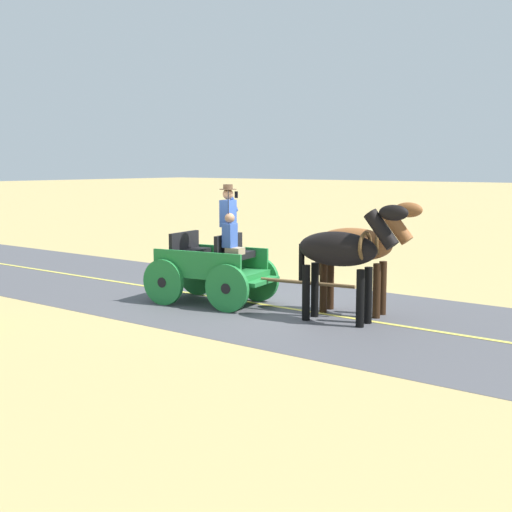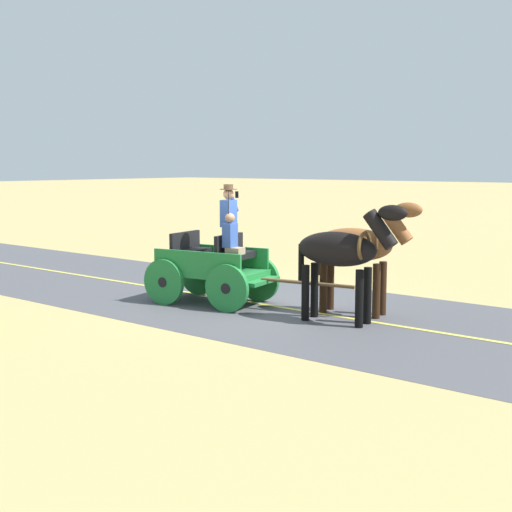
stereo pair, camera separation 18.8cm
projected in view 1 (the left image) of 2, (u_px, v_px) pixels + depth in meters
The scene contains 6 objects.
ground_plane at pixel (250, 303), 14.88m from camera, with size 200.00×200.00×0.00m, color tan.
road_surface at pixel (250, 302), 14.88m from camera, with size 5.70×160.00×0.01m, color #4C4C51.
road_centre_stripe at pixel (250, 302), 14.88m from camera, with size 0.12×160.00×0.00m, color #DBCC4C.
horse_drawn_carriage at pixel (215, 265), 14.71m from camera, with size 1.81×4.51×2.50m.
horse_near_side at pixel (359, 247), 13.58m from camera, with size 0.83×2.15×2.21m.
horse_off_side at pixel (343, 252), 12.85m from camera, with size 0.74×2.14×2.21m.
Camera 1 is at (11.40, 9.16, 2.92)m, focal length 49.31 mm.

